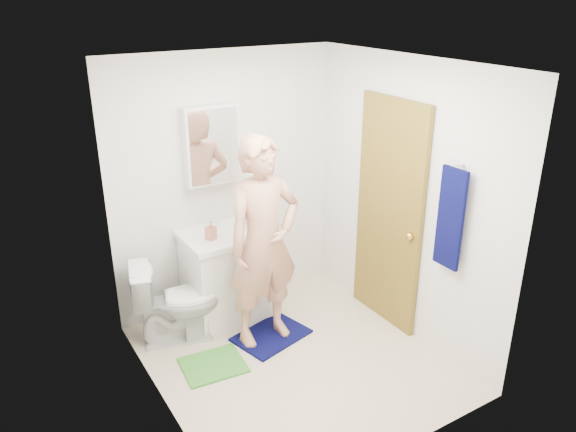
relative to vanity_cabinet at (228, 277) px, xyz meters
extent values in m
cube|color=beige|center=(0.15, -0.91, -0.41)|extent=(2.20, 2.40, 0.02)
cube|color=white|center=(0.15, -0.91, 2.01)|extent=(2.20, 2.40, 0.02)
cube|color=silver|center=(0.15, 0.30, 0.80)|extent=(2.20, 0.02, 2.40)
cube|color=silver|center=(0.15, -2.12, 0.80)|extent=(2.20, 0.02, 2.40)
cube|color=silver|center=(-0.96, -0.91, 0.80)|extent=(0.02, 2.40, 2.40)
cube|color=silver|center=(1.26, -0.91, 0.80)|extent=(0.02, 2.40, 2.40)
cube|color=white|center=(0.00, 0.00, 0.00)|extent=(0.75, 0.55, 0.80)
cube|color=white|center=(0.00, 0.00, 0.43)|extent=(0.79, 0.59, 0.05)
cylinder|color=white|center=(0.00, 0.00, 0.44)|extent=(0.40, 0.40, 0.03)
cylinder|color=silver|center=(0.00, 0.18, 0.51)|extent=(0.03, 0.03, 0.12)
cube|color=white|center=(0.00, 0.22, 1.20)|extent=(0.50, 0.12, 0.70)
cube|color=white|center=(0.00, 0.16, 1.20)|extent=(0.46, 0.01, 0.66)
cube|color=olive|center=(1.22, -0.76, 0.62)|extent=(0.05, 0.80, 2.05)
sphere|color=gold|center=(1.18, -1.08, 0.55)|extent=(0.07, 0.07, 0.07)
cube|color=#06083C|center=(1.18, -1.48, 0.85)|extent=(0.03, 0.24, 0.80)
cylinder|color=silver|center=(1.22, -1.48, 1.27)|extent=(0.06, 0.02, 0.02)
imported|color=white|center=(-0.55, -0.12, -0.03)|extent=(0.81, 0.59, 0.75)
cube|color=#06083C|center=(0.15, -0.53, -0.39)|extent=(0.71, 0.58, 0.02)
cube|color=green|center=(-0.47, -0.64, -0.39)|extent=(0.53, 0.46, 0.02)
imported|color=#BB7057|center=(-0.18, -0.07, 0.53)|extent=(0.10, 0.10, 0.17)
imported|color=#803A81|center=(0.30, 0.06, 0.50)|extent=(0.17, 0.17, 0.10)
imported|color=tan|center=(0.10, -0.51, 0.53)|extent=(0.68, 0.46, 1.81)
camera|label=1|loc=(-1.93, -4.18, 2.48)|focal=35.00mm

